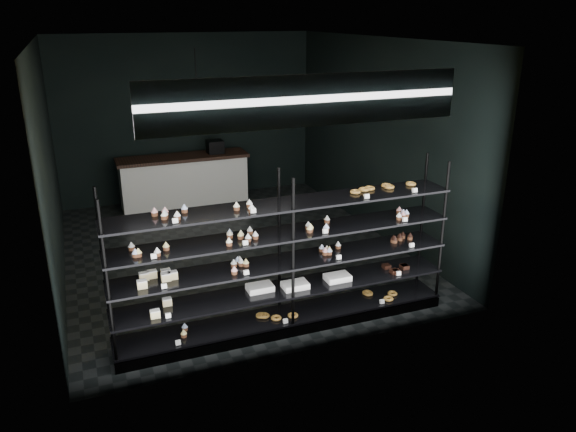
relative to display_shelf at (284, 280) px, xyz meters
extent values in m
cube|color=black|center=(0.07, 2.45, -0.62)|extent=(5.00, 6.00, 0.01)
cube|color=black|center=(0.07, 2.45, 2.57)|extent=(5.00, 6.00, 0.01)
cube|color=black|center=(0.07, 5.45, 0.97)|extent=(5.00, 0.01, 3.20)
cube|color=black|center=(0.07, -0.55, 0.97)|extent=(5.00, 0.01, 3.20)
cube|color=black|center=(-2.43, 2.45, 0.97)|extent=(0.01, 6.00, 3.20)
cube|color=black|center=(2.57, 2.45, 0.97)|extent=(0.01, 6.00, 3.20)
cube|color=black|center=(0.03, 0.00, -0.57)|extent=(4.00, 0.50, 0.12)
cylinder|color=black|center=(-1.94, -0.22, 0.36)|extent=(0.04, 0.04, 1.85)
cylinder|color=black|center=(-1.94, 0.22, 0.36)|extent=(0.04, 0.04, 1.85)
cylinder|color=black|center=(0.03, -0.22, 0.36)|extent=(0.04, 0.04, 1.85)
cylinder|color=black|center=(0.03, 0.22, 0.36)|extent=(0.04, 0.04, 1.85)
cylinder|color=black|center=(2.00, -0.22, 0.36)|extent=(0.04, 0.04, 1.85)
cylinder|color=black|center=(2.00, 0.22, 0.36)|extent=(0.04, 0.04, 1.85)
cube|color=black|center=(0.03, 0.00, -0.48)|extent=(4.00, 0.50, 0.03)
cube|color=black|center=(0.03, 0.00, -0.13)|extent=(4.00, 0.50, 0.02)
cube|color=black|center=(0.03, 0.00, 0.22)|extent=(4.00, 0.50, 0.02)
cube|color=black|center=(0.03, 0.00, 0.57)|extent=(4.00, 0.50, 0.02)
cube|color=black|center=(0.03, 0.00, 0.92)|extent=(4.00, 0.50, 0.02)
cube|color=white|center=(-1.25, -0.18, 0.96)|extent=(0.06, 0.04, 0.06)
cube|color=white|center=(-0.37, -0.18, 0.96)|extent=(0.06, 0.04, 0.06)
cube|color=white|center=(0.94, -0.18, 0.96)|extent=(0.05, 0.04, 0.06)
cube|color=white|center=(1.55, -0.18, 0.96)|extent=(0.06, 0.04, 0.06)
cube|color=white|center=(-1.49, -0.18, 0.61)|extent=(0.06, 0.04, 0.06)
cube|color=white|center=(-0.49, -0.18, 0.61)|extent=(0.05, 0.04, 0.06)
cube|color=white|center=(0.43, -0.18, 0.61)|extent=(0.06, 0.04, 0.06)
cube|color=white|center=(1.50, -0.18, 0.61)|extent=(0.06, 0.04, 0.06)
cube|color=white|center=(-1.41, -0.18, 0.26)|extent=(0.06, 0.04, 0.06)
cube|color=white|center=(-0.46, -0.18, 0.26)|extent=(0.05, 0.04, 0.06)
cube|color=white|center=(0.61, -0.18, 0.26)|extent=(0.05, 0.04, 0.06)
cube|color=white|center=(1.59, -0.18, 0.26)|extent=(0.06, 0.04, 0.06)
cube|color=white|center=(-1.42, -0.18, -0.09)|extent=(0.06, 0.04, 0.06)
cube|color=white|center=(1.46, -0.18, -0.09)|extent=(0.06, 0.04, 0.06)
cube|color=white|center=(-1.27, -0.18, -0.44)|extent=(0.06, 0.04, 0.06)
cube|color=white|center=(-0.04, -0.18, -0.44)|extent=(0.05, 0.04, 0.06)
cube|color=white|center=(1.25, -0.18, -0.44)|extent=(0.06, 0.04, 0.06)
cube|color=#0C1C3C|center=(0.07, -0.47, 2.12)|extent=(3.20, 0.04, 0.45)
cube|color=white|center=(0.07, -0.49, 2.12)|extent=(3.30, 0.02, 0.50)
cylinder|color=black|center=(-0.71, 0.89, 2.27)|extent=(0.01, 0.01, 0.56)
sphere|color=#FFD059|center=(-0.71, 0.89, 1.82)|extent=(0.34, 0.34, 0.34)
cube|color=silver|center=(-0.18, 4.95, -0.17)|extent=(2.38, 0.60, 0.92)
cube|color=black|center=(-0.18, 4.95, 0.32)|extent=(2.47, 0.65, 0.06)
cube|color=black|center=(0.46, 4.95, 0.48)|extent=(0.30, 0.30, 0.25)
camera|label=1|loc=(-2.08, -5.48, 2.92)|focal=35.00mm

